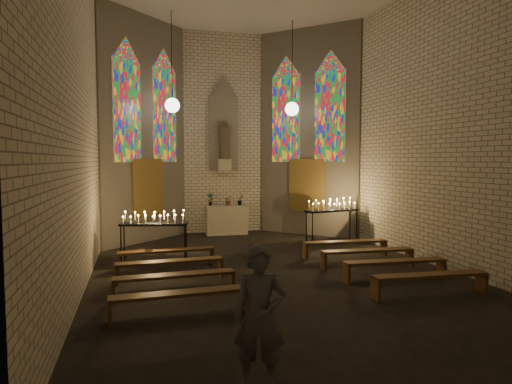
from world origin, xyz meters
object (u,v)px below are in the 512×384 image
altar (226,220)px  votive_stand_right (332,207)px  visitor (260,318)px  votive_stand_left (154,221)px  aisle_flower_pot (252,251)px

altar → votive_stand_right: 3.83m
altar → votive_stand_right: (2.81, -2.52, 0.61)m
visitor → altar: bearing=97.7°
votive_stand_left → aisle_flower_pot: bearing=8.1°
visitor → votive_stand_left: bearing=114.3°
altar → visitor: size_ratio=0.86×
votive_stand_right → visitor: bearing=-131.1°
aisle_flower_pot → visitor: bearing=-103.4°
altar → votive_stand_right: bearing=-41.9°
altar → aisle_flower_pot: bearing=-91.5°
votive_stand_left → visitor: bearing=-70.1°
altar → visitor: 10.74m
votive_stand_right → aisle_flower_pot: bearing=-165.3°
votive_stand_right → visitor: size_ratio=1.12×
aisle_flower_pot → visitor: size_ratio=0.23×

